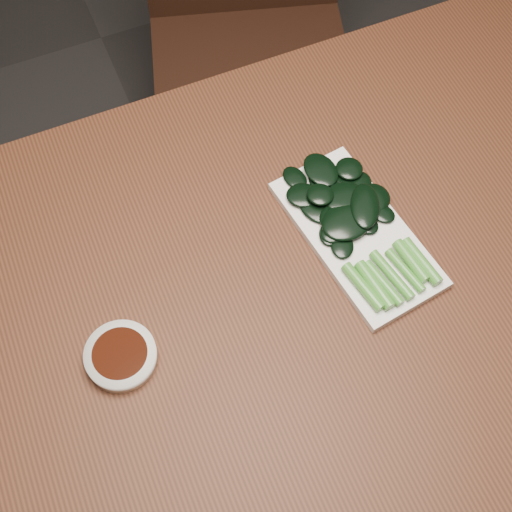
% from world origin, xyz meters
% --- Properties ---
extents(ground, '(6.00, 6.00, 0.00)m').
position_xyz_m(ground, '(0.00, 0.00, 0.00)').
color(ground, '#282626').
rests_on(ground, ground).
extents(table, '(1.40, 0.80, 0.75)m').
position_xyz_m(table, '(0.00, 0.00, 0.68)').
color(table, '#4C2615').
rests_on(table, ground).
extents(chair_far, '(0.55, 0.55, 0.89)m').
position_xyz_m(chair_far, '(0.25, 0.71, 0.49)').
color(chair_far, black).
rests_on(chair_far, ground).
extents(sauce_bowl, '(0.10, 0.10, 0.02)m').
position_xyz_m(sauce_bowl, '(-0.24, -0.02, 0.76)').
color(sauce_bowl, white).
rests_on(sauce_bowl, table).
extents(serving_plate, '(0.17, 0.29, 0.01)m').
position_xyz_m(serving_plate, '(0.14, 0.03, 0.76)').
color(serving_plate, white).
rests_on(serving_plate, table).
extents(gai_lan, '(0.16, 0.28, 0.02)m').
position_xyz_m(gai_lan, '(0.14, 0.05, 0.77)').
color(gai_lan, '#4E9B35').
rests_on(gai_lan, serving_plate).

